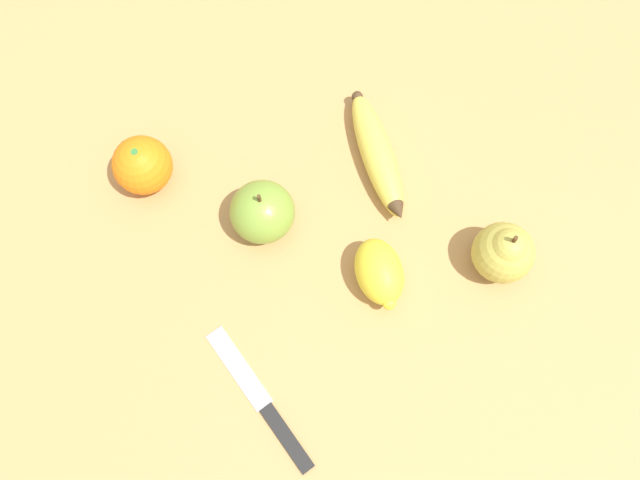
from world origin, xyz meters
The scene contains 7 objects.
ground_plane centered at (0.00, 0.00, 0.00)m, with size 3.00×3.00×0.00m, color tan.
banana centered at (-0.13, 0.10, 0.02)m, with size 0.19×0.05×0.04m.
orange centered at (-0.18, -0.19, 0.04)m, with size 0.07×0.07×0.07m.
pear centered at (0.04, 0.21, 0.04)m, with size 0.07×0.07×0.09m.
apple centered at (-0.08, -0.06, 0.04)m, with size 0.08×0.08×0.08m.
lemon centered at (0.02, 0.06, 0.03)m, with size 0.09×0.06×0.06m.
paring_knife centered at (0.14, -0.11, 0.00)m, with size 0.18×0.09×0.01m.
Camera 1 is at (0.20, -0.06, 0.73)m, focal length 35.00 mm.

